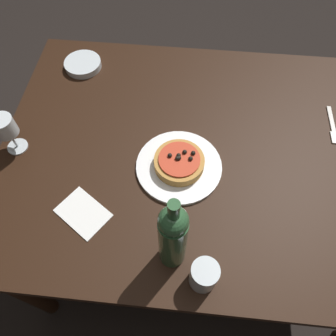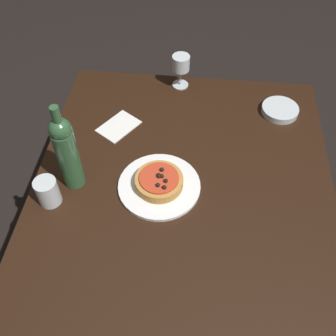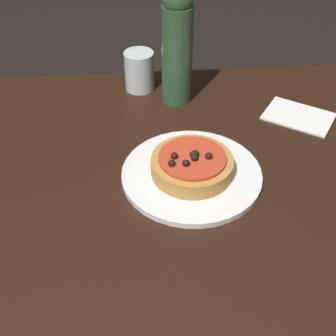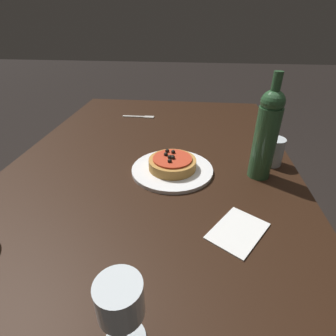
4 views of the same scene
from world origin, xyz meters
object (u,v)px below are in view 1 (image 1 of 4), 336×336
at_px(water_cup, 204,275).
at_px(fork, 333,127).
at_px(dining_table, 211,163).
at_px(wine_bottle, 173,236).
at_px(side_bowl, 83,64).
at_px(dinner_plate, 179,166).
at_px(pizza, 179,162).
at_px(wine_glass, 5,128).

bearing_deg(water_cup, fork, 52.52).
xyz_separation_m(dining_table, water_cup, (-0.02, -0.41, 0.13)).
bearing_deg(wine_bottle, side_bowl, 120.41).
bearing_deg(dinner_plate, pizza, 48.93).
xyz_separation_m(dinner_plate, fork, (0.51, 0.21, -0.00)).
distance_m(dinner_plate, wine_bottle, 0.31).
height_order(dining_table, fork, fork).
xyz_separation_m(dinner_plate, water_cup, (0.09, -0.34, 0.04)).
height_order(water_cup, fork, water_cup).
bearing_deg(side_bowl, wine_glass, -107.68).
xyz_separation_m(pizza, side_bowl, (-0.41, 0.42, -0.02)).
distance_m(wine_bottle, fork, 0.72).
relative_size(wine_bottle, water_cup, 3.42).
xyz_separation_m(dinner_plate, pizza, (0.00, 0.00, 0.02)).
relative_size(wine_glass, side_bowl, 1.00).
relative_size(wine_glass, wine_bottle, 0.43).
bearing_deg(wine_glass, fork, 10.12).
height_order(dinner_plate, wine_bottle, wine_bottle).
xyz_separation_m(dining_table, fork, (0.40, 0.13, 0.08)).
xyz_separation_m(wine_glass, water_cup, (0.62, -0.36, -0.05)).
distance_m(pizza, wine_glass, 0.54).
height_order(dinner_plate, water_cup, water_cup).
bearing_deg(side_bowl, wine_bottle, -59.59).
xyz_separation_m(pizza, wine_glass, (-0.53, 0.02, 0.07)).
xyz_separation_m(dining_table, pizza, (-0.11, -0.08, 0.11)).
bearing_deg(wine_bottle, dining_table, 73.74).
height_order(pizza, side_bowl, pizza).
xyz_separation_m(water_cup, fork, (0.42, 0.55, -0.04)).
xyz_separation_m(pizza, water_cup, (0.09, -0.34, 0.02)).
height_order(dining_table, wine_glass, wine_glass).
relative_size(dinner_plate, water_cup, 2.85).
height_order(wine_bottle, fork, wine_bottle).
bearing_deg(wine_glass, dining_table, 4.60).
relative_size(dinner_plate, wine_bottle, 0.83).
bearing_deg(fork, wine_glass, -80.16).
distance_m(pizza, side_bowl, 0.59).
bearing_deg(wine_bottle, dinner_plate, 90.91).
relative_size(wine_bottle, side_bowl, 2.31).
bearing_deg(dining_table, wine_bottle, -106.26).
xyz_separation_m(dining_table, side_bowl, (-0.52, 0.34, 0.09)).
distance_m(side_bowl, fork, 0.94).
bearing_deg(wine_glass, water_cup, -30.24).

